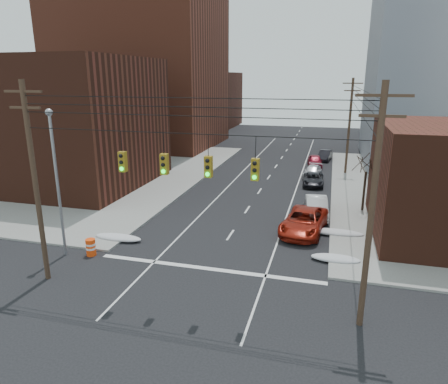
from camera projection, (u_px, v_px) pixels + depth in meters
The scene contains 27 objects.
ground at pixel (165, 333), 17.96m from camera, with size 160.00×160.00×0.00m, color black.
sidewalk_nw at pixel (50, 169), 49.72m from camera, with size 40.00×40.00×0.15m, color gray.
building_brick_tall at pixel (141, 51), 64.29m from camera, with size 24.00×20.00×30.00m, color brown.
building_brick_near at pixel (52, 122), 42.05m from camera, with size 20.00×16.00×13.00m, color #482115.
building_brick_far at pixel (187, 100), 91.41m from camera, with size 22.00×18.00×12.00m, color #482115.
building_glass at pixel (433, 77), 73.81m from camera, with size 20.00×18.00×22.00m, color gray.
utility_pole_left at pixel (35, 181), 21.25m from camera, with size 2.20×0.28×11.00m.
utility_pole_right at pixel (372, 207), 17.01m from camera, with size 2.20×0.28×11.00m.
utility_pole_far at pixel (349, 125), 45.75m from camera, with size 2.20×0.28×11.00m.
traffic_signals at pixel (186, 164), 18.69m from camera, with size 17.00×0.42×2.02m.
street_light at pixel (56, 171), 24.35m from camera, with size 0.44×0.44×9.32m.
bare_tree at pixel (364, 186), 33.46m from camera, with size 2.09×2.20×4.93m.
snow_nw at pixel (118, 237), 28.10m from camera, with size 3.50×1.08×0.42m, color silver.
snow_ne at pixel (335, 258), 24.86m from camera, with size 3.00×1.08×0.42m, color silver.
snow_east_far at pixel (335, 232), 29.03m from camera, with size 4.00×1.08×0.42m, color silver.
red_pickup at pixel (304, 221), 29.42m from camera, with size 2.81×6.09×1.69m, color maroon.
parked_car_a at pixel (314, 208), 32.91m from camera, with size 1.69×4.20×1.43m, color #B0B0B5.
parked_car_b at pixel (316, 207), 32.86m from camera, with size 1.67×4.79×1.58m, color silver.
parked_car_c at pixel (313, 179), 42.24m from camera, with size 2.11×4.58×1.27m, color black.
parked_car_d at pixel (312, 171), 45.83m from camera, with size 1.76×4.32×1.25m, color silver.
parked_car_e at pixel (315, 161), 51.00m from camera, with size 1.74×4.33×1.47m, color maroon.
parked_car_f at pixel (325, 155), 54.90m from camera, with size 1.46×4.20×1.38m, color black.
lot_car_a at pixel (103, 182), 40.31m from camera, with size 1.47×4.22×1.39m, color silver.
lot_car_b at pixel (118, 173), 44.16m from camera, with size 2.33×5.05×1.40m, color silver.
lot_car_c at pixel (56, 183), 39.83m from camera, with size 2.08×5.12×1.49m, color black.
lot_car_d at pixel (115, 165), 48.34m from camera, with size 1.58×3.93×1.34m, color silver.
construction_barrel at pixel (91, 247), 25.65m from camera, with size 0.68×0.68×1.11m.
Camera 1 is at (6.60, -14.25, 11.12)m, focal length 32.00 mm.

